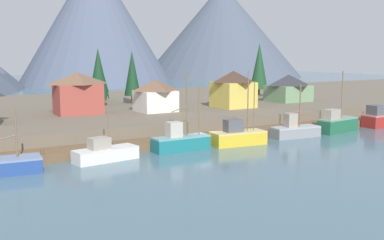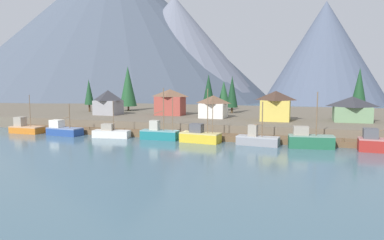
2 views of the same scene
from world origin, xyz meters
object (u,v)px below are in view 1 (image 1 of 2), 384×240
at_px(fishing_boat_white, 105,153).
at_px(fishing_boat_green, 337,124).
at_px(fishing_boat_yellow, 238,136).
at_px(house_green, 288,88).
at_px(fishing_boat_teal, 180,141).
at_px(fishing_boat_grey, 295,130).
at_px(house_yellow, 233,89).
at_px(house_white, 155,95).
at_px(conifer_near_left, 98,73).
at_px(conifer_back_right, 132,73).
at_px(fishing_boat_red, 381,119).
at_px(conifer_near_right, 100,75).
at_px(house_red, 78,93).
at_px(conifer_back_left, 259,66).

relative_size(fishing_boat_white, fishing_boat_green, 0.80).
bearing_deg(fishing_boat_yellow, house_green, 43.20).
bearing_deg(fishing_boat_teal, fishing_boat_white, -177.07).
bearing_deg(fishing_boat_green, fishing_boat_grey, 172.34).
distance_m(house_yellow, house_white, 14.22).
relative_size(conifer_near_left, conifer_back_right, 1.05).
xyz_separation_m(fishing_boat_red, conifer_back_right, (-29.42, 31.96, 6.79)).
bearing_deg(fishing_boat_grey, conifer_back_right, 114.80).
xyz_separation_m(fishing_boat_yellow, conifer_near_left, (-7.01, 32.42, 7.07)).
relative_size(house_yellow, house_green, 0.85).
bearing_deg(fishing_boat_grey, fishing_boat_yellow, -172.49).
bearing_deg(fishing_boat_white, conifer_near_right, 63.52).
bearing_deg(conifer_back_right, fishing_boat_grey, -71.51).
bearing_deg(fishing_boat_yellow, fishing_boat_grey, 7.83).
bearing_deg(conifer_near_right, fishing_boat_yellow, -83.66).
height_order(fishing_boat_white, fishing_boat_red, fishing_boat_white).
bearing_deg(fishing_boat_teal, fishing_boat_green, -1.25).
distance_m(fishing_boat_green, conifer_back_right, 37.93).
distance_m(fishing_boat_red, house_yellow, 24.53).
relative_size(house_red, house_green, 0.93).
relative_size(fishing_boat_yellow, conifer_near_left, 0.94).
bearing_deg(fishing_boat_yellow, conifer_back_right, 97.64).
xyz_separation_m(fishing_boat_yellow, fishing_boat_green, (18.61, 0.17, 0.16)).
bearing_deg(conifer_back_right, house_green, -23.59).
relative_size(fishing_boat_green, conifer_near_left, 0.90).
bearing_deg(house_green, fishing_boat_grey, -130.47).
bearing_deg(house_yellow, conifer_back_right, 129.60).
bearing_deg(conifer_near_left, house_yellow, -38.91).
distance_m(house_white, conifer_near_right, 20.48).
bearing_deg(conifer_near_right, house_white, -84.26).
bearing_deg(fishing_boat_teal, conifer_back_left, 39.84).
xyz_separation_m(fishing_boat_grey, conifer_near_right, (-14.48, 39.07, 6.55)).
bearing_deg(house_red, fishing_boat_white, -100.16).
distance_m(fishing_boat_white, house_white, 24.88).
relative_size(fishing_boat_yellow, conifer_back_right, 0.98).
distance_m(fishing_boat_teal, conifer_near_left, 32.55).
bearing_deg(conifer_near_left, fishing_boat_yellow, -77.80).
bearing_deg(house_yellow, fishing_boat_yellow, -124.28).
bearing_deg(house_white, conifer_back_right, 82.37).
height_order(conifer_near_left, conifer_back_right, conifer_near_left).
bearing_deg(conifer_back_left, fishing_boat_grey, -121.40).
relative_size(fishing_boat_teal, fishing_boat_yellow, 1.01).
relative_size(fishing_boat_white, conifer_near_left, 0.72).
bearing_deg(fishing_boat_red, fishing_boat_green, -177.33).
relative_size(fishing_boat_white, house_green, 0.97).
xyz_separation_m(house_green, conifer_back_left, (2.81, 12.51, 3.86)).
height_order(fishing_boat_grey, conifer_near_right, conifer_near_right).
relative_size(fishing_boat_green, house_white, 1.54).
xyz_separation_m(house_green, conifer_back_right, (-27.66, 12.08, 2.92)).
bearing_deg(conifer_near_left, house_green, -19.87).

